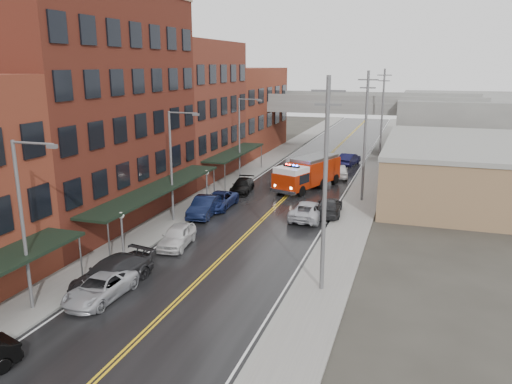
% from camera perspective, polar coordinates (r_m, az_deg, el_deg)
% --- Properties ---
extents(road, '(11.00, 160.00, 0.02)m').
position_cam_1_polar(road, '(44.49, 1.99, -1.96)').
color(road, black).
rests_on(road, ground).
extents(sidewalk_left, '(3.00, 160.00, 0.15)m').
position_cam_1_polar(sidewalk_left, '(46.93, -6.60, -1.09)').
color(sidewalk_left, slate).
rests_on(sidewalk_left, ground).
extents(sidewalk_right, '(3.00, 160.00, 0.15)m').
position_cam_1_polar(sidewalk_right, '(43.12, 11.36, -2.69)').
color(sidewalk_right, slate).
rests_on(sidewalk_right, ground).
extents(curb_left, '(0.30, 160.00, 0.15)m').
position_cam_1_polar(curb_left, '(46.29, -4.74, -1.26)').
color(curb_left, gray).
rests_on(curb_left, ground).
extents(curb_right, '(0.30, 160.00, 0.15)m').
position_cam_1_polar(curb_right, '(43.32, 9.19, -2.50)').
color(curb_right, gray).
rests_on(curb_right, ground).
extents(brick_building_b, '(9.00, 20.00, 18.00)m').
position_cam_1_polar(brick_building_b, '(42.42, -18.46, 8.90)').
color(brick_building_b, '#502215').
rests_on(brick_building_b, ground).
extents(brick_building_c, '(9.00, 15.00, 15.00)m').
position_cam_1_polar(brick_building_c, '(57.53, -7.94, 9.25)').
color(brick_building_c, maroon).
rests_on(brick_building_c, ground).
extents(brick_building_far, '(9.00, 20.00, 12.00)m').
position_cam_1_polar(brick_building_far, '(73.73, -1.90, 9.31)').
color(brick_building_far, brown).
rests_on(brick_building_far, ground).
extents(tan_building, '(14.00, 22.00, 5.00)m').
position_cam_1_polar(tan_building, '(52.18, 22.39, 2.22)').
color(tan_building, '#8A664A').
rests_on(tan_building, ground).
extents(right_far_block, '(18.00, 30.00, 8.00)m').
position_cam_1_polar(right_far_block, '(81.72, 22.54, 7.32)').
color(right_far_block, slate).
rests_on(right_far_block, ground).
extents(awning_1, '(2.60, 18.00, 3.09)m').
position_cam_1_polar(awning_1, '(40.26, -11.10, 0.41)').
color(awning_1, black).
rests_on(awning_1, ground).
extents(awning_2, '(2.60, 13.00, 3.09)m').
position_cam_1_polar(awning_2, '(55.84, -2.38, 4.55)').
color(awning_2, black).
rests_on(awning_2, ground).
extents(globe_lamp_1, '(0.44, 0.44, 3.12)m').
position_cam_1_polar(globe_lamp_1, '(34.14, -15.12, -3.54)').
color(globe_lamp_1, '#59595B').
rests_on(globe_lamp_1, ground).
extents(globe_lamp_2, '(0.44, 0.44, 3.12)m').
position_cam_1_polar(globe_lamp_2, '(46.03, -5.66, 1.50)').
color(globe_lamp_2, '#59595B').
rests_on(globe_lamp_2, ground).
extents(street_lamp_0, '(2.64, 0.22, 9.00)m').
position_cam_1_polar(street_lamp_0, '(27.42, -24.84, -2.52)').
color(street_lamp_0, '#59595B').
rests_on(street_lamp_0, ground).
extents(street_lamp_1, '(2.64, 0.22, 9.00)m').
position_cam_1_polar(street_lamp_1, '(40.21, -9.39, 3.68)').
color(street_lamp_1, '#59595B').
rests_on(street_lamp_1, ground).
extents(street_lamp_2, '(2.64, 0.22, 9.00)m').
position_cam_1_polar(street_lamp_2, '(54.72, -1.66, 6.68)').
color(street_lamp_2, '#59595B').
rests_on(street_lamp_2, ground).
extents(utility_pole_0, '(1.80, 0.24, 12.00)m').
position_cam_1_polar(utility_pole_0, '(27.16, 7.90, 1.00)').
color(utility_pole_0, '#59595B').
rests_on(utility_pole_0, ground).
extents(utility_pole_1, '(1.80, 0.24, 12.00)m').
position_cam_1_polar(utility_pole_1, '(46.68, 12.37, 6.40)').
color(utility_pole_1, '#59595B').
rests_on(utility_pole_1, ground).
extents(utility_pole_2, '(1.80, 0.24, 12.00)m').
position_cam_1_polar(utility_pole_2, '(66.48, 14.22, 8.60)').
color(utility_pole_2, '#59595B').
rests_on(utility_pole_2, ground).
extents(overpass, '(40.00, 10.00, 7.50)m').
position_cam_1_polar(overpass, '(74.26, 9.01, 9.17)').
color(overpass, slate).
rests_on(overpass, ground).
extents(fire_truck, '(5.76, 9.23, 3.22)m').
position_cam_1_polar(fire_truck, '(51.57, 5.89, 2.25)').
color(fire_truck, '#992007').
rests_on(fire_truck, ground).
extents(parked_car_left_2, '(2.38, 4.86, 1.33)m').
position_cam_1_polar(parked_car_left_2, '(29.06, -17.35, -10.41)').
color(parked_car_left_2, '#A8A9B0').
rests_on(parked_car_left_2, ground).
extents(parked_car_left_3, '(3.26, 5.92, 1.63)m').
position_cam_1_polar(parked_car_left_3, '(30.38, -16.16, -8.90)').
color(parked_car_left_3, black).
rests_on(parked_car_left_3, ground).
extents(parked_car_left_4, '(2.31, 4.61, 1.51)m').
position_cam_1_polar(parked_car_left_4, '(35.78, -9.02, -5.01)').
color(parked_car_left_4, silver).
rests_on(parked_car_left_4, ground).
extents(parked_car_left_5, '(2.23, 5.16, 1.65)m').
position_cam_1_polar(parked_car_left_5, '(42.54, -5.89, -1.65)').
color(parked_car_left_5, black).
rests_on(parked_car_left_5, ground).
extents(parked_car_left_6, '(2.42, 5.13, 1.42)m').
position_cam_1_polar(parked_car_left_6, '(44.72, -4.31, -0.97)').
color(parked_car_left_6, '#141F4D').
rests_on(parked_car_left_6, ground).
extents(parked_car_left_7, '(2.43, 4.79, 1.33)m').
position_cam_1_polar(parked_car_left_7, '(50.20, -1.57, 0.72)').
color(parked_car_left_7, black).
rests_on(parked_car_left_7, ground).
extents(parked_car_right_0, '(2.65, 5.47, 1.50)m').
position_cam_1_polar(parked_car_right_0, '(41.77, 6.06, -2.07)').
color(parked_car_right_0, '#B4B5BC').
rests_on(parked_car_right_0, ground).
extents(parked_car_right_1, '(2.54, 5.32, 1.50)m').
position_cam_1_polar(parked_car_right_1, '(43.04, 8.33, -1.65)').
color(parked_car_right_1, black).
rests_on(parked_car_right_1, ground).
extents(parked_car_right_2, '(2.57, 4.82, 1.56)m').
position_cam_1_polar(parked_car_right_2, '(57.57, 9.54, 2.42)').
color(parked_car_right_2, silver).
rests_on(parked_car_right_2, ground).
extents(parked_car_right_3, '(2.50, 4.96, 1.56)m').
position_cam_1_polar(parked_car_right_3, '(64.83, 10.59, 3.71)').
color(parked_car_right_3, black).
rests_on(parked_car_right_3, ground).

